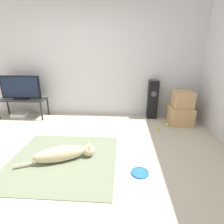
{
  "coord_description": "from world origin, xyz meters",
  "views": [
    {
      "loc": [
        0.79,
        -2.15,
        1.53
      ],
      "look_at": [
        0.59,
        0.95,
        0.45
      ],
      "focal_mm": 28.0,
      "sensor_mm": 36.0,
      "label": 1
    }
  ],
  "objects_px": {
    "frisbee": "(140,173)",
    "tv_stand": "(23,101)",
    "floor_speaker": "(153,99)",
    "tennis_ball_by_boxes": "(167,125)",
    "dog": "(65,153)",
    "game_console": "(20,115)",
    "tv": "(20,88)",
    "cardboard_box_upper": "(183,99)",
    "tennis_ball_near_speaker": "(159,128)",
    "cardboard_box_lower": "(180,115)"
  },
  "relations": [
    {
      "from": "game_console",
      "to": "dog",
      "type": "bearing_deg",
      "value": -45.81
    },
    {
      "from": "tv_stand",
      "to": "tennis_ball_near_speaker",
      "type": "height_order",
      "value": "tv_stand"
    },
    {
      "from": "tennis_ball_near_speaker",
      "to": "game_console",
      "type": "relative_size",
      "value": 0.18
    },
    {
      "from": "frisbee",
      "to": "cardboard_box_upper",
      "type": "xyz_separation_m",
      "value": [
        1.04,
        1.8,
        0.54
      ]
    },
    {
      "from": "dog",
      "to": "tennis_ball_near_speaker",
      "type": "distance_m",
      "value": 1.97
    },
    {
      "from": "dog",
      "to": "tv_stand",
      "type": "height_order",
      "value": "tv_stand"
    },
    {
      "from": "frisbee",
      "to": "tennis_ball_by_boxes",
      "type": "bearing_deg",
      "value": 65.85
    },
    {
      "from": "dog",
      "to": "tv",
      "type": "distance_m",
      "value": 2.42
    },
    {
      "from": "cardboard_box_upper",
      "to": "cardboard_box_lower",
      "type": "bearing_deg",
      "value": 164.91
    },
    {
      "from": "tv_stand",
      "to": "game_console",
      "type": "xyz_separation_m",
      "value": [
        -0.14,
        0.03,
        -0.36
      ]
    },
    {
      "from": "tv",
      "to": "tennis_ball_by_boxes",
      "type": "bearing_deg",
      "value": -6.07
    },
    {
      "from": "frisbee",
      "to": "tv_stand",
      "type": "xyz_separation_m",
      "value": [
        -2.65,
        1.96,
        0.39
      ]
    },
    {
      "from": "tv_stand",
      "to": "game_console",
      "type": "relative_size",
      "value": 3.09
    },
    {
      "from": "tennis_ball_near_speaker",
      "to": "tv_stand",
      "type": "bearing_deg",
      "value": 169.99
    },
    {
      "from": "cardboard_box_upper",
      "to": "tv",
      "type": "relative_size",
      "value": 0.44
    },
    {
      "from": "tv",
      "to": "tennis_ball_by_boxes",
      "type": "xyz_separation_m",
      "value": [
        3.37,
        -0.36,
        -0.69
      ]
    },
    {
      "from": "tennis_ball_near_speaker",
      "to": "tv",
      "type": "bearing_deg",
      "value": 169.95
    },
    {
      "from": "dog",
      "to": "floor_speaker",
      "type": "relative_size",
      "value": 1.16
    },
    {
      "from": "floor_speaker",
      "to": "tv_stand",
      "type": "bearing_deg",
      "value": -176.78
    },
    {
      "from": "tennis_ball_by_boxes",
      "to": "dog",
      "type": "bearing_deg",
      "value": -142.44
    },
    {
      "from": "tennis_ball_by_boxes",
      "to": "tv_stand",
      "type": "bearing_deg",
      "value": 173.97
    },
    {
      "from": "frisbee",
      "to": "tv_stand",
      "type": "height_order",
      "value": "tv_stand"
    },
    {
      "from": "cardboard_box_lower",
      "to": "game_console",
      "type": "bearing_deg",
      "value": 177.28
    },
    {
      "from": "cardboard_box_lower",
      "to": "tennis_ball_near_speaker",
      "type": "xyz_separation_m",
      "value": [
        -0.53,
        -0.4,
        -0.16
      ]
    },
    {
      "from": "cardboard_box_lower",
      "to": "tv",
      "type": "bearing_deg",
      "value": 177.56
    },
    {
      "from": "dog",
      "to": "game_console",
      "type": "relative_size",
      "value": 2.92
    },
    {
      "from": "cardboard_box_lower",
      "to": "dog",
      "type": "bearing_deg",
      "value": -143.12
    },
    {
      "from": "tv",
      "to": "tennis_ball_near_speaker",
      "type": "height_order",
      "value": "tv"
    },
    {
      "from": "frisbee",
      "to": "floor_speaker",
      "type": "distance_m",
      "value": 2.22
    },
    {
      "from": "frisbee",
      "to": "tv",
      "type": "relative_size",
      "value": 0.25
    },
    {
      "from": "cardboard_box_upper",
      "to": "tv_stand",
      "type": "distance_m",
      "value": 3.7
    },
    {
      "from": "dog",
      "to": "tennis_ball_near_speaker",
      "type": "height_order",
      "value": "dog"
    },
    {
      "from": "game_console",
      "to": "tennis_ball_near_speaker",
      "type": "bearing_deg",
      "value": -10.05
    },
    {
      "from": "cardboard_box_upper",
      "to": "tv_stand",
      "type": "xyz_separation_m",
      "value": [
        -3.7,
        0.16,
        -0.16
      ]
    },
    {
      "from": "floor_speaker",
      "to": "game_console",
      "type": "height_order",
      "value": "floor_speaker"
    },
    {
      "from": "frisbee",
      "to": "floor_speaker",
      "type": "bearing_deg",
      "value": 77.85
    },
    {
      "from": "floor_speaker",
      "to": "tennis_ball_by_boxes",
      "type": "bearing_deg",
      "value": -64.04
    },
    {
      "from": "tv",
      "to": "dog",
      "type": "bearing_deg",
      "value": -47.87
    },
    {
      "from": "frisbee",
      "to": "cardboard_box_upper",
      "type": "height_order",
      "value": "cardboard_box_upper"
    },
    {
      "from": "tennis_ball_near_speaker",
      "to": "game_console",
      "type": "bearing_deg",
      "value": 169.95
    },
    {
      "from": "floor_speaker",
      "to": "tennis_ball_by_boxes",
      "type": "xyz_separation_m",
      "value": [
        0.26,
        -0.53,
        -0.42
      ]
    },
    {
      "from": "cardboard_box_upper",
      "to": "tennis_ball_by_boxes",
      "type": "distance_m",
      "value": 0.65
    },
    {
      "from": "cardboard_box_lower",
      "to": "game_console",
      "type": "distance_m",
      "value": 3.83
    },
    {
      "from": "dog",
      "to": "frisbee",
      "type": "distance_m",
      "value": 1.11
    },
    {
      "from": "frisbee",
      "to": "floor_speaker",
      "type": "relative_size",
      "value": 0.26
    },
    {
      "from": "dog",
      "to": "tv_stand",
      "type": "relative_size",
      "value": 0.94
    },
    {
      "from": "cardboard_box_lower",
      "to": "frisbee",
      "type": "bearing_deg",
      "value": -119.77
    },
    {
      "from": "floor_speaker",
      "to": "tv",
      "type": "xyz_separation_m",
      "value": [
        -3.11,
        -0.17,
        0.27
      ]
    },
    {
      "from": "tv_stand",
      "to": "tennis_ball_near_speaker",
      "type": "relative_size",
      "value": 16.79
    },
    {
      "from": "tv_stand",
      "to": "game_console",
      "type": "height_order",
      "value": "tv_stand"
    }
  ]
}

